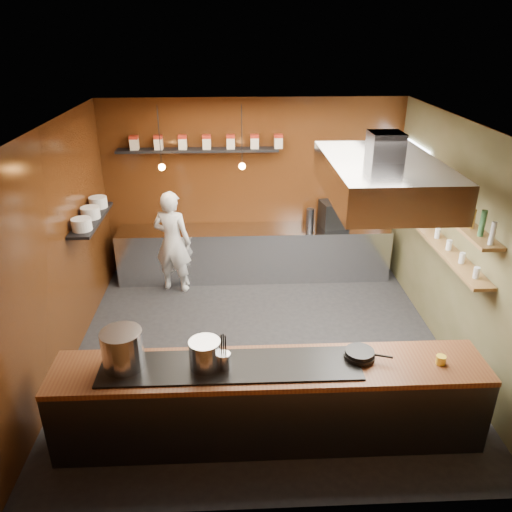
{
  "coord_description": "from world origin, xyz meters",
  "views": [
    {
      "loc": [
        -0.33,
        -5.66,
        4.03
      ],
      "look_at": [
        -0.05,
        0.4,
        1.21
      ],
      "focal_mm": 35.0,
      "sensor_mm": 36.0,
      "label": 1
    }
  ],
  "objects": [
    {
      "name": "wine_glasses",
      "position": [
        2.34,
        0.3,
        1.53
      ],
      "size": [
        0.07,
        2.37,
        0.13
      ],
      "color": "silver",
      "rests_on": "bottle_shelf_lower"
    },
    {
      "name": "extractor_hood",
      "position": [
        1.3,
        -0.4,
        2.51
      ],
      "size": [
        1.2,
        2.0,
        0.72
      ],
      "color": "#38383D",
      "rests_on": "ceiling"
    },
    {
      "name": "bottle_shelf_upper",
      "position": [
        2.34,
        0.3,
        1.92
      ],
      "size": [
        0.26,
        2.8,
        0.04
      ],
      "primitive_type": "cube",
      "color": "olive",
      "rests_on": "right_wall"
    },
    {
      "name": "storage_tins",
      "position": [
        -0.75,
        2.36,
        2.33
      ],
      "size": [
        2.43,
        0.13,
        0.22
      ],
      "color": "beige",
      "rests_on": "tin_shelf"
    },
    {
      "name": "pendant_right",
      "position": [
        -0.2,
        1.7,
        2.15
      ],
      "size": [
        0.1,
        0.1,
        0.95
      ],
      "color": "black",
      "rests_on": "ceiling"
    },
    {
      "name": "frying_pan",
      "position": [
        0.92,
        -1.53,
        0.98
      ],
      "size": [
        0.48,
        0.32,
        0.08
      ],
      "color": "black",
      "rests_on": "pass_counter"
    },
    {
      "name": "ceiling",
      "position": [
        0.0,
        0.0,
        3.0
      ],
      "size": [
        5.0,
        5.0,
        0.0
      ],
      "primitive_type": "plane",
      "rotation": [
        3.14,
        0.0,
        0.0
      ],
      "color": "silver",
      "rests_on": "back_wall"
    },
    {
      "name": "tin_shelf",
      "position": [
        -0.9,
        2.36,
        2.2
      ],
      "size": [
        2.6,
        0.26,
        0.04
      ],
      "primitive_type": "cube",
      "color": "black",
      "rests_on": "back_wall"
    },
    {
      "name": "floor",
      "position": [
        0.0,
        0.0,
        0.0
      ],
      "size": [
        5.0,
        5.0,
        0.0
      ],
      "primitive_type": "plane",
      "color": "black",
      "rests_on": "ground"
    },
    {
      "name": "plate_shelf",
      "position": [
        -2.34,
        1.0,
        1.55
      ],
      "size": [
        0.3,
        1.4,
        0.04
      ],
      "primitive_type": "cube",
      "color": "black",
      "rests_on": "left_wall"
    },
    {
      "name": "stockpot_large",
      "position": [
        -1.45,
        -1.56,
        1.14
      ],
      "size": [
        0.54,
        0.54,
        0.4
      ],
      "primitive_type": "cylinder",
      "rotation": [
        0.0,
        0.0,
        0.43
      ],
      "color": "#B7BABF",
      "rests_on": "pass_counter"
    },
    {
      "name": "espresso_machine",
      "position": [
        1.36,
        2.23,
        1.12
      ],
      "size": [
        0.5,
        0.48,
        0.44
      ],
      "primitive_type": "cube",
      "rotation": [
        0.0,
        0.0,
        0.16
      ],
      "color": "black",
      "rests_on": "prep_counter"
    },
    {
      "name": "chef",
      "position": [
        -1.34,
        1.77,
        0.85
      ],
      "size": [
        0.72,
        0.57,
        1.71
      ],
      "primitive_type": "imported",
      "rotation": [
        0.0,
        0.0,
        2.84
      ],
      "color": "silver",
      "rests_on": "floor"
    },
    {
      "name": "bottles",
      "position": [
        2.34,
        0.3,
        2.06
      ],
      "size": [
        0.06,
        2.66,
        0.24
      ],
      "color": "silver",
      "rests_on": "bottle_shelf_upper"
    },
    {
      "name": "pendant_left",
      "position": [
        -1.4,
        1.7,
        2.15
      ],
      "size": [
        0.1,
        0.1,
        0.95
      ],
      "color": "black",
      "rests_on": "ceiling"
    },
    {
      "name": "window_pane",
      "position": [
        2.45,
        1.7,
        1.9
      ],
      "size": [
        0.0,
        1.0,
        1.0
      ],
      "primitive_type": "plane",
      "rotation": [
        1.57,
        0.0,
        -1.57
      ],
      "color": "white",
      "rests_on": "right_wall"
    },
    {
      "name": "back_wall",
      "position": [
        0.0,
        2.5,
        1.5
      ],
      "size": [
        5.0,
        0.0,
        5.0
      ],
      "primitive_type": "plane",
      "rotation": [
        1.57,
        0.0,
        0.0
      ],
      "color": "#3C1C0A",
      "rests_on": "ground"
    },
    {
      "name": "butter_jar",
      "position": [
        1.72,
        -1.64,
        0.96
      ],
      "size": [
        0.12,
        0.12,
        0.09
      ],
      "primitive_type": "cylinder",
      "rotation": [
        0.0,
        0.0,
        -0.18
      ],
      "color": "yellow",
      "rests_on": "pass_counter"
    },
    {
      "name": "bottle_shelf_lower",
      "position": [
        2.34,
        0.3,
        1.45
      ],
      "size": [
        0.26,
        2.8,
        0.04
      ],
      "primitive_type": "cube",
      "color": "olive",
      "rests_on": "right_wall"
    },
    {
      "name": "utensil_crock",
      "position": [
        -0.46,
        -1.64,
        1.03
      ],
      "size": [
        0.17,
        0.17,
        0.17
      ],
      "primitive_type": "cylinder",
      "rotation": [
        0.0,
        0.0,
        0.29
      ],
      "color": "silver",
      "rests_on": "pass_counter"
    },
    {
      "name": "stockpot_small",
      "position": [
        -0.65,
        -1.6,
        1.09
      ],
      "size": [
        0.39,
        0.39,
        0.3
      ],
      "primitive_type": "cylinder",
      "rotation": [
        0.0,
        0.0,
        0.28
      ],
      "color": "#B0B2B7",
      "rests_on": "pass_counter"
    },
    {
      "name": "plate_stacks",
      "position": [
        -2.34,
        1.0,
        1.65
      ],
      "size": [
        0.26,
        1.16,
        0.16
      ],
      "color": "white",
      "rests_on": "plate_shelf"
    },
    {
      "name": "pass_counter",
      "position": [
        -0.0,
        -1.6,
        0.47
      ],
      "size": [
        4.4,
        0.72,
        0.94
      ],
      "color": "#38383D",
      "rests_on": "floor"
    },
    {
      "name": "right_wall",
      "position": [
        2.5,
        0.0,
        1.5
      ],
      "size": [
        0.0,
        5.0,
        5.0
      ],
      "primitive_type": "plane",
      "rotation": [
        1.57,
        0.0,
        -1.57
      ],
      "color": "brown",
      "rests_on": "ground"
    },
    {
      "name": "left_wall",
      "position": [
        -2.5,
        0.0,
        1.5
      ],
      "size": [
        0.0,
        5.0,
        5.0
      ],
      "primitive_type": "plane",
      "rotation": [
        1.57,
        0.0,
        1.57
      ],
      "color": "#3C1C0A",
      "rests_on": "ground"
    },
    {
      "name": "prep_counter",
      "position": [
        0.0,
        2.17,
        0.45
      ],
      "size": [
        4.6,
        0.65,
        0.9
      ],
      "primitive_type": "cube",
      "color": "silver",
      "rests_on": "floor"
    }
  ]
}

